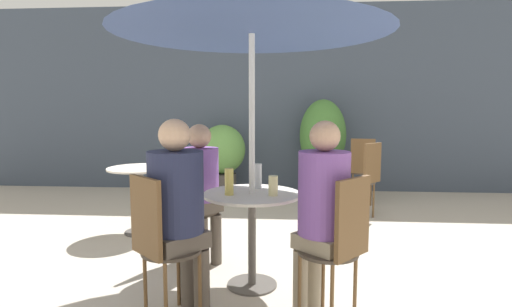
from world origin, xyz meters
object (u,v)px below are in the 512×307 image
beer_glass_0 (229,182)px  potted_plant_1 (323,140)px  cafe_table_near (252,215)px  seated_person_1 (178,202)px  beer_glass_2 (258,176)px  umbrella (252,14)px  beer_glass_1 (273,186)px  seated_person_0 (201,181)px  bistro_chair_3 (362,166)px  cafe_table_far (141,184)px  bistro_chair_0 (191,197)px  bistro_chair_1 (158,237)px  bistro_chair_4 (366,174)px  potted_plant_0 (222,154)px  seated_person_2 (322,203)px  bistro_chair_2 (341,238)px

beer_glass_0 → potted_plant_1: potted_plant_1 is taller
cafe_table_near → seated_person_1: bearing=-132.0°
cafe_table_near → potted_plant_1: 3.34m
beer_glass_2 → umbrella: 1.20m
beer_glass_2 → seated_person_1: bearing=-125.4°
beer_glass_0 → beer_glass_1: size_ratio=1.34×
beer_glass_2 → beer_glass_0: bearing=-127.4°
seated_person_0 → beer_glass_2: seated_person_0 is taller
bistro_chair_3 → seated_person_1: (-1.74, -3.16, 0.20)m
cafe_table_far → bistro_chair_0: 1.00m
beer_glass_2 → bistro_chair_3: bearing=63.1°
beer_glass_2 → potted_plant_1: 3.15m
cafe_table_near → beer_glass_1: 0.30m
cafe_table_near → potted_plant_1: (0.81, 3.22, 0.32)m
beer_glass_1 → cafe_table_far: bearing=138.4°
beer_glass_1 → potted_plant_1: 3.36m
beer_glass_0 → beer_glass_1: (0.32, 0.00, -0.02)m
umbrella → bistro_chair_3: bearing=64.0°
bistro_chair_1 → seated_person_0: seated_person_0 is taller
cafe_table_far → beer_glass_1: 1.97m
bistro_chair_1 → beer_glass_1: 0.88m
cafe_table_far → beer_glass_0: size_ratio=3.70×
bistro_chair_1 → seated_person_0: size_ratio=0.77×
bistro_chair_4 → seated_person_1: size_ratio=0.73×
bistro_chair_1 → beer_glass_2: bearing=-84.5°
seated_person_0 → potted_plant_0: (-0.26, 2.79, -0.08)m
bistro_chair_1 → bistro_chair_3: same height
beer_glass_1 → potted_plant_1: (0.65, 3.30, 0.08)m
bistro_chair_1 → seated_person_0: (0.05, 1.01, 0.17)m
cafe_table_far → beer_glass_1: (1.46, -1.30, 0.25)m
bistro_chair_3 → seated_person_2: seated_person_2 is taller
seated_person_1 → potted_plant_1: potted_plant_1 is taller
beer_glass_0 → beer_glass_2: size_ratio=0.98×
bistro_chair_2 → beer_glass_1: bistro_chair_2 is taller
bistro_chair_1 → bistro_chair_2: same height
bistro_chair_0 → bistro_chair_4: bearing=-9.6°
bistro_chair_1 → beer_glass_2: 0.97m
bistro_chair_4 → seated_person_1: (-1.65, -2.43, 0.20)m
seated_person_0 → seated_person_1: size_ratio=0.95×
cafe_table_far → bistro_chair_1: 1.96m
seated_person_0 → seated_person_1: (0.05, -0.90, 0.03)m
beer_glass_0 → umbrella: bearing=26.1°
cafe_table_near → seated_person_1: 0.67m
seated_person_2 → beer_glass_2: 0.75m
cafe_table_far → beer_glass_2: beer_glass_2 is taller
cafe_table_far → bistro_chair_3: (2.61, 1.47, 0.02)m
bistro_chair_3 → beer_glass_0: size_ratio=4.84×
cafe_table_near → beer_glass_2: bearing=79.0°
cafe_table_far → potted_plant_1: size_ratio=0.48×
bistro_chair_1 → potted_plant_1: (1.33, 3.81, 0.31)m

